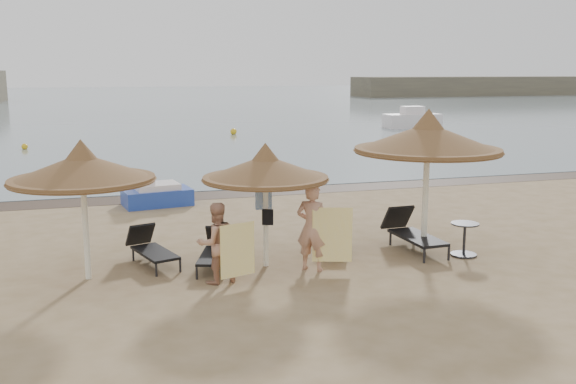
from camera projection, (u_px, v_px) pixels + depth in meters
name	position (u px, v px, depth m)	size (l,w,h in m)	color
ground	(294.00, 283.00, 12.51)	(160.00, 160.00, 0.00)	#9C8461
sea	(123.00, 100.00, 87.86)	(200.00, 140.00, 0.03)	slate
wet_sand_strip	(212.00, 195.00, 21.37)	(200.00, 1.60, 0.01)	#453324
palapa_left	(82.00, 168.00, 12.37)	(2.82, 2.82, 2.79)	white
palapa_center	(265.00, 168.00, 13.23)	(2.65, 2.65, 2.63)	white
palapa_right	(428.00, 139.00, 14.19)	(3.29, 3.29, 3.26)	white
lounger_far_left	(151.00, 247.00, 13.75)	(1.06, 1.82, 0.78)	#232428
lounger_near_left	(216.00, 250.00, 13.57)	(1.08, 1.80, 0.77)	#232428
lounger_near_right	(333.00, 236.00, 14.73)	(1.03, 1.75, 0.74)	#232428
lounger_far_right	(411.00, 232.00, 14.85)	(0.77, 2.06, 0.91)	#232428
side_table	(464.00, 240.00, 14.31)	(0.62, 0.62, 0.75)	#232428
person_left	(216.00, 237.00, 12.38)	(0.85, 0.55, 1.85)	tan
person_right	(312.00, 220.00, 13.15)	(0.97, 0.63, 2.12)	tan
towel_left	(238.00, 250.00, 12.19)	(0.72, 0.25, 1.05)	yellow
towel_right	(332.00, 235.00, 13.06)	(0.78, 0.27, 1.14)	yellow
bag_patterned	(264.00, 199.00, 13.53)	(0.34, 0.12, 0.43)	white
bag_dark	(268.00, 217.00, 13.27)	(0.24, 0.16, 0.32)	black
pedal_boat	(156.00, 194.00, 19.65)	(2.17, 1.48, 0.94)	#2342AC
buoy_left	(25.00, 147.00, 33.34)	(0.32, 0.32, 0.32)	yellow
buoy_mid	(234.00, 132.00, 41.03)	(0.41, 0.41, 0.41)	yellow
buoy_right	(429.00, 136.00, 38.39)	(0.39, 0.39, 0.39)	yellow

